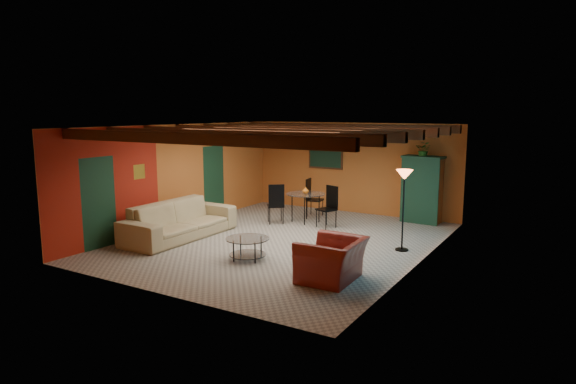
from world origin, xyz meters
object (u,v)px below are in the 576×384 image
Objects in this scene: armchair at (332,260)px; armoire at (422,190)px; potted_plant at (424,150)px; sofa at (180,220)px; dining_table at (306,202)px; coffee_table at (248,248)px; vase at (306,179)px; floor_lamp at (403,210)px.

armchair is 5.63m from armoire.
potted_plant reaches higher than armoire.
sofa is 6.54m from armoire.
dining_table reaches higher than armchair.
sofa reaches higher than coffee_table.
sofa is at bearing -120.16° from vase.
armoire reaches higher than vase.
armchair is 2.67m from floor_lamp.
floor_lamp is 3.49m from vase.
vase is at bearing 0.00° from dining_table.
potted_plant is (0.02, 5.61, 1.61)m from armchair.
armoire is (2.08, 5.33, 0.66)m from coffee_table.
floor_lamp is at bearing -23.45° from dining_table.
sofa is at bearing -103.19° from armchair.
coffee_table is (-2.07, 0.27, -0.15)m from armchair.
floor_lamp is at bearing -81.55° from potted_plant.
armoire is 0.99× the size of floor_lamp.
floor_lamp is (0.45, -3.03, 0.01)m from armoire.
vase is (-2.74, -1.64, -0.80)m from potted_plant.
dining_table is 11.66× the size of vase.
potted_plant is (0.00, 0.00, 1.11)m from armoire.
floor_lamp reaches higher than dining_table.
sofa is 16.32× the size of vase.
armoire is 3.06m from floor_lamp.
armoire is 1.11m from potted_plant.
armoire is at bearing 177.92° from armchair.
armoire reaches higher than dining_table.
armoire is at bearing 98.45° from floor_lamp.
armoire is at bearing -43.81° from sofa.
dining_table is at bearing 156.55° from floor_lamp.
coffee_table is at bearing -79.83° from vase.
armchair is 5.83m from potted_plant.
potted_plant is at bearing 30.93° from dining_table.
sofa reaches higher than armchair.
armchair is at bearing -7.55° from coffee_table.
dining_table is 4.81× the size of potted_plant.
armchair is 1.31× the size of coffee_table.
potted_plant is at bearing 98.45° from floor_lamp.
vase is at bearing -149.07° from potted_plant.
armoire reaches higher than sofa.
armchair is 4.81m from dining_table.
potted_plant is (-0.45, 3.03, 1.10)m from floor_lamp.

